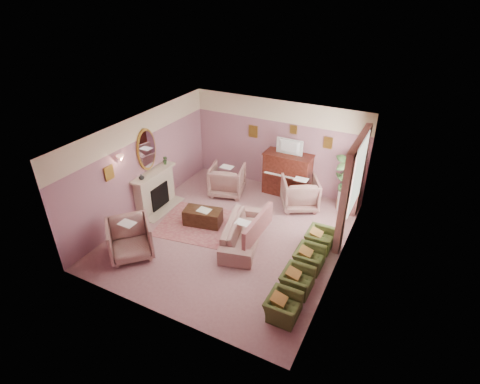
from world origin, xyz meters
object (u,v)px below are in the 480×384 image
at_px(floral_armchair_right, 300,192).
at_px(side_table, 347,199).
at_px(television, 289,146).
at_px(olive_chair_a, 283,304).
at_px(piano, 287,175).
at_px(coffee_table, 203,217).
at_px(olive_chair_c, 309,256).
at_px(floral_armchair_front, 130,237).
at_px(floral_armchair_left, 227,179).
at_px(olive_chair_d, 320,236).
at_px(olive_chair_b, 297,278).
at_px(sofa, 243,228).

xyz_separation_m(floral_armchair_right, side_table, (1.25, 0.49, -0.16)).
xyz_separation_m(television, olive_chair_a, (1.69, -4.55, -1.29)).
height_order(television, olive_chair_a, television).
distance_m(piano, coffee_table, 2.99).
bearing_deg(olive_chair_c, floral_armchair_front, -158.70).
height_order(television, floral_armchair_left, television).
height_order(olive_chair_a, olive_chair_d, same).
bearing_deg(olive_chair_d, olive_chair_b, -90.00).
xyz_separation_m(television, floral_armchair_front, (-2.25, -4.44, -1.09)).
distance_m(floral_armchair_left, olive_chair_b, 4.45).
bearing_deg(coffee_table, olive_chair_a, -32.74).
height_order(olive_chair_d, side_table, side_table).
xyz_separation_m(olive_chair_a, olive_chair_c, (0.00, 1.64, 0.00)).
bearing_deg(olive_chair_a, coffee_table, 147.26).
relative_size(olive_chair_a, olive_chair_d, 1.00).
bearing_deg(olive_chair_b, television, 114.39).
xyz_separation_m(sofa, floral_armchair_right, (0.70, 2.24, 0.09)).
bearing_deg(side_table, television, 178.70).
bearing_deg(floral_armchair_front, side_table, 46.88).
relative_size(coffee_table, olive_chair_d, 1.40).
height_order(sofa, olive_chair_d, sofa).
bearing_deg(sofa, floral_armchair_left, 127.92).
relative_size(floral_armchair_front, olive_chair_c, 1.43).
bearing_deg(sofa, piano, 88.41).
bearing_deg(sofa, olive_chair_b, -28.29).
height_order(floral_armchair_right, olive_chair_c, floral_armchair_right).
bearing_deg(sofa, olive_chair_a, -45.06).
relative_size(floral_armchair_right, olive_chair_a, 1.43).
height_order(piano, olive_chair_d, piano).
xyz_separation_m(floral_armchair_left, olive_chair_d, (3.32, -1.31, -0.20)).
bearing_deg(floral_armchair_right, sofa, -107.29).
xyz_separation_m(floral_armchair_left, olive_chair_c, (3.32, -2.13, -0.20)).
xyz_separation_m(floral_armchair_left, floral_armchair_front, (-0.62, -3.66, 0.00)).
height_order(olive_chair_b, olive_chair_d, same).
height_order(coffee_table, floral_armchair_front, floral_armchair_front).
xyz_separation_m(coffee_table, floral_armchair_right, (2.03, 2.02, 0.29)).
relative_size(floral_armchair_right, olive_chair_c, 1.43).
xyz_separation_m(coffee_table, olive_chair_a, (3.10, -1.99, 0.08)).
xyz_separation_m(television, coffee_table, (-1.41, -2.55, -1.38)).
distance_m(television, floral_armchair_right, 1.36).
bearing_deg(floral_armchair_front, olive_chair_c, 21.30).
bearing_deg(coffee_table, sofa, -9.42).
bearing_deg(sofa, coffee_table, 170.58).
bearing_deg(olive_chair_d, sofa, -158.72).
bearing_deg(floral_armchair_left, television, 25.54).
height_order(piano, television, television).
bearing_deg(television, floral_armchair_right, -40.60).
xyz_separation_m(television, sofa, (-0.08, -2.78, -1.18)).
distance_m(sofa, olive_chair_c, 1.78).
height_order(floral_armchair_left, olive_chair_d, floral_armchair_left).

